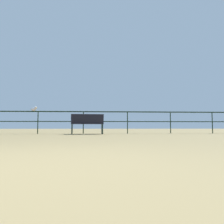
# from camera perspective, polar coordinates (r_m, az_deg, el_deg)

# --- Properties ---
(ground_plane) EXTENTS (60.00, 60.00, 0.00)m
(ground_plane) POSITION_cam_1_polar(r_m,az_deg,el_deg) (1.84, -28.91, -14.21)
(ground_plane) COLOR olive
(pier_railing) EXTENTS (25.94, 0.05, 1.09)m
(pier_railing) POSITION_cam_1_polar(r_m,az_deg,el_deg) (9.95, -8.04, -1.38)
(pier_railing) COLOR black
(pier_railing) RESTS_ON ground_plane
(bench_near_left) EXTENTS (1.47, 0.77, 0.89)m
(bench_near_left) POSITION_cam_1_polar(r_m,az_deg,el_deg) (9.20, -6.93, -3.05)
(bench_near_left) COLOR black
(bench_near_left) RESTS_ON ground_plane
(seagull_on_rail) EXTENTS (0.39, 0.30, 0.21)m
(seagull_on_rail) POSITION_cam_1_polar(r_m,az_deg,el_deg) (10.41, -21.02, 0.79)
(seagull_on_rail) COLOR silver
(seagull_on_rail) RESTS_ON pier_railing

